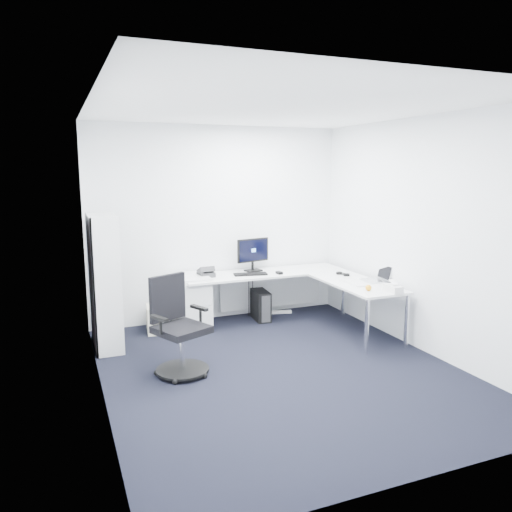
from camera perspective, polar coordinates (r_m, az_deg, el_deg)
name	(u,v)px	position (r m, az deg, el deg)	size (l,w,h in m)	color
ground	(280,370)	(5.45, 2.75, -12.83)	(4.20, 4.20, 0.00)	black
ceiling	(282,107)	(5.06, 3.01, 16.63)	(4.20, 4.20, 0.00)	white
wall_back	(218,224)	(7.03, -4.36, 3.69)	(3.60, 0.02, 2.70)	white
wall_front	(420,290)	(3.33, 18.26, -3.69)	(3.60, 0.02, 2.70)	white
wall_left	(96,256)	(4.63, -17.77, 0.04)	(0.02, 4.20, 2.70)	white
wall_right	(423,236)	(6.06, 18.52, 2.22)	(0.02, 4.20, 2.70)	white
l_desk	(274,302)	(6.76, 2.04, -5.23)	(2.34, 1.31, 0.68)	silver
drawer_pedestal	(190,302)	(6.74, -7.55, -5.24)	(0.47, 0.58, 0.72)	silver
bookshelf	(104,281)	(6.17, -16.94, -2.80)	(0.31, 0.80, 1.59)	silver
task_chair	(181,327)	(5.22, -8.51, -7.99)	(0.57, 0.57, 1.02)	black
black_pc_tower	(261,305)	(7.09, 0.55, -5.64)	(0.19, 0.43, 0.42)	black
beige_pc_tower	(153,319)	(6.70, -11.64, -7.06)	(0.17, 0.37, 0.35)	beige
power_strip	(279,312)	(7.44, 2.69, -6.41)	(0.36, 0.06, 0.04)	silver
monitor	(253,254)	(7.01, -0.31, 0.18)	(0.50, 0.16, 0.48)	black
black_keyboard	(250,274)	(6.80, -0.63, -2.08)	(0.45, 0.16, 0.02)	black
mouse	(279,273)	(6.87, 2.67, -1.93)	(0.06, 0.11, 0.03)	black
desk_phone	(206,272)	(6.71, -5.74, -1.78)	(0.20, 0.20, 0.14)	#2E2E30
laptop	(372,273)	(6.57, 13.15, -1.91)	(0.31, 0.30, 0.22)	silver
white_keyboard	(352,283)	(6.42, 10.96, -3.03)	(0.13, 0.44, 0.01)	silver
headphones	(343,273)	(6.90, 9.89, -1.94)	(0.13, 0.20, 0.05)	black
orange_fruit	(368,288)	(6.06, 12.73, -3.56)	(0.07, 0.07, 0.07)	orange
tissue_box	(393,289)	(6.07, 15.41, -3.63)	(0.12, 0.24, 0.08)	silver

